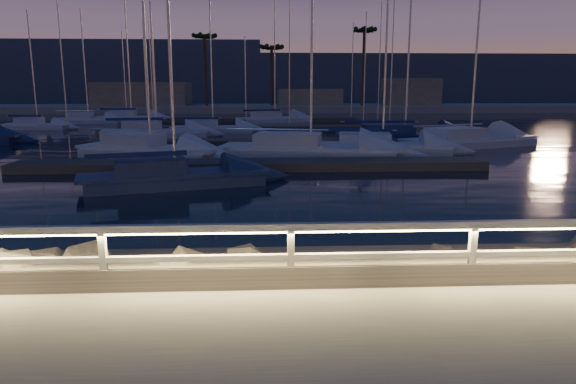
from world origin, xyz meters
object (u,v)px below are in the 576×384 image
at_px(sailboat_n, 130,117).
at_px(sailboat_m, 87,119).
at_px(guard_rail, 224,241).
at_px(sailboat_g, 211,128).
at_px(sailboat_b, 170,176).
at_px(sailboat_i, 36,125).
at_px(sailboat_j, 154,132).
at_px(sailboat_l, 401,136).
at_px(sailboat_d, 306,148).
at_px(sailboat_f, 147,149).
at_px(sailboat_k, 273,118).
at_px(sailboat_h, 467,140).
at_px(sailboat_c, 379,146).

bearing_deg(sailboat_n, sailboat_m, -137.75).
bearing_deg(guard_rail, sailboat_g, 96.00).
xyz_separation_m(sailboat_b, sailboat_m, (-15.07, 36.00, 0.01)).
bearing_deg(sailboat_i, sailboat_m, 84.01).
distance_m(sailboat_j, sailboat_l, 18.54).
height_order(sailboat_d, sailboat_f, sailboat_d).
height_order(sailboat_i, sailboat_k, sailboat_k).
distance_m(sailboat_h, sailboat_l, 4.59).
xyz_separation_m(guard_rail, sailboat_d, (3.00, 20.31, -0.91)).
height_order(guard_rail, sailboat_b, sailboat_b).
distance_m(sailboat_f, sailboat_n, 31.91).
bearing_deg(sailboat_h, sailboat_i, 132.75).
bearing_deg(sailboat_n, sailboat_b, -74.18).
xyz_separation_m(sailboat_c, sailboat_h, (6.45, 2.99, 0.03)).
distance_m(sailboat_g, sailboat_h, 21.20).
bearing_deg(sailboat_m, sailboat_j, -58.23).
relative_size(guard_rail, sailboat_h, 2.72).
distance_m(sailboat_d, sailboat_j, 15.77).
relative_size(sailboat_k, sailboat_m, 1.18).
bearing_deg(sailboat_i, sailboat_b, -49.98).
height_order(sailboat_i, sailboat_n, sailboat_n).
xyz_separation_m(sailboat_b, sailboat_d, (6.00, 8.37, 0.05)).
xyz_separation_m(sailboat_h, sailboat_l, (-3.53, 2.94, -0.01)).
bearing_deg(guard_rail, sailboat_c, 71.17).
xyz_separation_m(sailboat_g, sailboat_m, (-14.24, 11.57, 0.03)).
bearing_deg(sailboat_g, sailboat_m, 140.00).
xyz_separation_m(sailboat_f, sailboat_h, (19.58, 4.02, -0.01)).
distance_m(sailboat_b, sailboat_n, 40.98).
bearing_deg(sailboat_b, sailboat_c, 26.39).
bearing_deg(sailboat_n, sailboat_l, -44.24).
bearing_deg(sailboat_i, sailboat_g, -4.63).
relative_size(sailboat_g, sailboat_n, 0.93).
distance_m(guard_rail, sailboat_j, 32.80).
distance_m(sailboat_g, sailboat_j, 5.97).
relative_size(guard_rail, sailboat_i, 4.17).
relative_size(sailboat_c, sailboat_m, 1.18).
bearing_deg(sailboat_c, sailboat_d, -154.86).
xyz_separation_m(sailboat_f, sailboat_g, (1.94, 15.78, -0.07)).
distance_m(sailboat_k, sailboat_m, 19.83).
relative_size(sailboat_g, sailboat_j, 0.88).
distance_m(guard_rail, sailboat_m, 51.24).
xyz_separation_m(sailboat_f, sailboat_i, (-14.34, 19.70, -0.06)).
height_order(sailboat_b, sailboat_j, sailboat_j).
bearing_deg(sailboat_g, sailboat_d, -67.87).
distance_m(sailboat_f, sailboat_m, 30.00).
distance_m(guard_rail, sailboat_k, 48.60).
xyz_separation_m(guard_rail, sailboat_k, (1.75, 48.56, -0.94)).
xyz_separation_m(sailboat_k, sailboat_m, (-19.82, -0.62, -0.00)).
xyz_separation_m(sailboat_j, sailboat_m, (-10.33, 16.08, -0.02)).
relative_size(sailboat_b, sailboat_g, 1.01).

